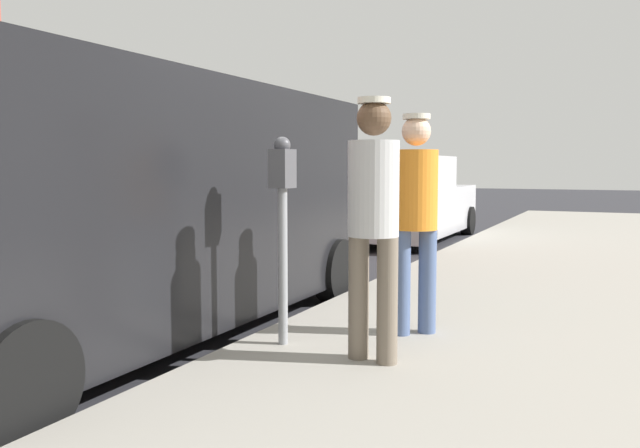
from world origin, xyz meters
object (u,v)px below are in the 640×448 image
pedestrian_in_orange (415,209)px  parked_van (137,202)px  parked_sedan_ahead (406,203)px  parking_meter_near (282,205)px  pedestrian_in_gray (373,211)px

pedestrian_in_orange → parked_van: size_ratio=0.33×
pedestrian_in_orange → parked_sedan_ahead: (-2.43, 7.50, -0.38)m
parking_meter_near → pedestrian_in_gray: bearing=-9.3°
pedestrian_in_orange → parked_van: (-2.29, -0.51, 0.03)m
parked_sedan_ahead → pedestrian_in_orange: bearing=-72.1°
parked_van → parked_sedan_ahead: size_ratio=1.18×
pedestrian_in_gray → parked_van: (-2.25, 0.32, -0.01)m
pedestrian_in_gray → parked_sedan_ahead: 8.67m
pedestrian_in_gray → parking_meter_near: bearing=170.7°
parking_meter_near → parked_sedan_ahead: 8.38m
parking_meter_near → pedestrian_in_orange: pedestrian_in_orange is taller
parking_meter_near → pedestrian_in_orange: (0.79, 0.70, -0.05)m
pedestrian_in_orange → parked_van: 2.34m
pedestrian_in_orange → pedestrian_in_gray: pedestrian_in_gray is taller
parking_meter_near → pedestrian_in_gray: 0.76m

